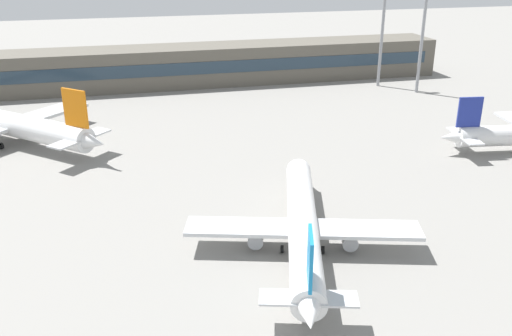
% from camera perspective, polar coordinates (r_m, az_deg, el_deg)
% --- Properties ---
extents(ground_plane, '(400.00, 400.00, 0.00)m').
position_cam_1_polar(ground_plane, '(78.09, 3.56, -1.70)').
color(ground_plane, gray).
extents(terminal_building, '(112.04, 12.13, 9.00)m').
position_cam_1_polar(terminal_building, '(135.90, -4.59, 10.54)').
color(terminal_building, '#5B564C').
rests_on(terminal_building, ground_plane).
extents(airplane_near, '(25.67, 36.07, 9.12)m').
position_cam_1_polar(airplane_near, '(61.96, 4.78, -5.53)').
color(airplane_near, white).
rests_on(airplane_near, ground_plane).
extents(airplane_far, '(35.46, 34.23, 11.27)m').
position_cam_1_polar(airplane_far, '(102.99, -24.51, 4.27)').
color(airplane_far, silver).
rests_on(airplane_far, ground_plane).
extents(floodlight_tower_west, '(3.20, 0.80, 23.98)m').
position_cam_1_polar(floodlight_tower_west, '(134.10, 12.85, 14.03)').
color(floodlight_tower_west, gray).
rests_on(floodlight_tower_west, ground_plane).
extents(floodlight_tower_east, '(3.20, 0.80, 23.36)m').
position_cam_1_polar(floodlight_tower_east, '(130.12, 16.71, 13.30)').
color(floodlight_tower_east, gray).
rests_on(floodlight_tower_east, ground_plane).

